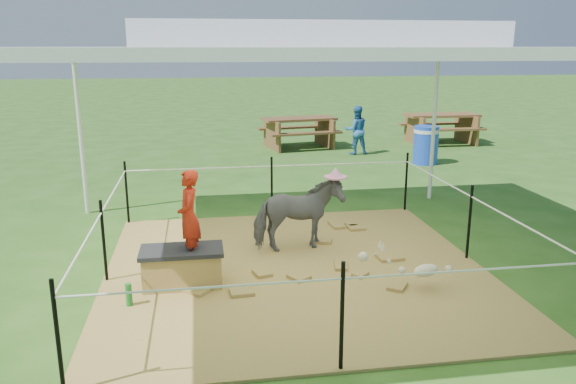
{
  "coord_description": "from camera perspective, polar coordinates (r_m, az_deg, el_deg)",
  "views": [
    {
      "loc": [
        -1.11,
        -6.37,
        2.68
      ],
      "look_at": [
        0.0,
        0.6,
        0.85
      ],
      "focal_mm": 35.0,
      "sensor_mm": 36.0,
      "label": 1
    }
  ],
  "objects": [
    {
      "name": "ground",
      "position": [
        7.0,
        0.78,
        -7.97
      ],
      "size": [
        90.0,
        90.0,
        0.0
      ],
      "primitive_type": "plane",
      "color": "#2D5919",
      "rests_on": "ground"
    },
    {
      "name": "hay_patch",
      "position": [
        7.0,
        0.78,
        -7.86
      ],
      "size": [
        4.6,
        4.6,
        0.03
      ],
      "primitive_type": "cube",
      "color": "brown",
      "rests_on": "ground"
    },
    {
      "name": "canopy_tent",
      "position": [
        6.47,
        0.86,
        14.63
      ],
      "size": [
        6.3,
        6.3,
        2.9
      ],
      "color": "silver",
      "rests_on": "ground"
    },
    {
      "name": "rope_fence",
      "position": [
        6.78,
        0.8,
        -2.95
      ],
      "size": [
        4.54,
        4.54,
        1.0
      ],
      "color": "black",
      "rests_on": "ground"
    },
    {
      "name": "straw_bale",
      "position": [
        6.57,
        -10.67,
        -7.67
      ],
      "size": [
        0.88,
        0.44,
        0.39
      ],
      "primitive_type": "cube",
      "rotation": [
        0.0,
        0.0,
        -0.0
      ],
      "color": "olive",
      "rests_on": "hay_patch"
    },
    {
      "name": "dark_cloth",
      "position": [
        6.49,
        -10.76,
        -5.88
      ],
      "size": [
        0.94,
        0.49,
        0.05
      ],
      "primitive_type": "cube",
      "rotation": [
        0.0,
        0.0,
        -0.0
      ],
      "color": "black",
      "rests_on": "straw_bale"
    },
    {
      "name": "woman",
      "position": [
        6.34,
        -10.07,
        -1.59
      ],
      "size": [
        0.25,
        0.38,
        1.05
      ],
      "primitive_type": "imported",
      "rotation": [
        0.0,
        0.0,
        -1.57
      ],
      "color": "red",
      "rests_on": "straw_bale"
    },
    {
      "name": "green_bottle",
      "position": [
        6.24,
        -15.86,
        -9.99
      ],
      "size": [
        0.07,
        0.07,
        0.24
      ],
      "primitive_type": "cylinder",
      "rotation": [
        0.0,
        0.0,
        -0.0
      ],
      "color": "#1B7928",
      "rests_on": "hay_patch"
    },
    {
      "name": "pony",
      "position": [
        7.44,
        1.03,
        -2.33
      ],
      "size": [
        1.23,
        0.71,
        0.98
      ],
      "primitive_type": "imported",
      "rotation": [
        0.0,
        0.0,
        1.73
      ],
      "color": "#4B4B50",
      "rests_on": "hay_patch"
    },
    {
      "name": "pink_hat",
      "position": [
        7.3,
        1.05,
        1.89
      ],
      "size": [
        0.31,
        0.31,
        0.14
      ],
      "primitive_type": "cylinder",
      "color": "pink",
      "rests_on": "pony"
    },
    {
      "name": "foal",
      "position": [
        6.52,
        13.84,
        -7.5
      ],
      "size": [
        1.02,
        0.79,
        0.5
      ],
      "primitive_type": null,
      "rotation": [
        0.0,
        0.0,
        0.36
      ],
      "color": "beige",
      "rests_on": "hay_patch"
    },
    {
      "name": "trash_barrel",
      "position": [
        13.59,
        13.81,
        4.66
      ],
      "size": [
        0.6,
        0.6,
        0.89
      ],
      "primitive_type": "cylinder",
      "rotation": [
        0.0,
        0.0,
        0.04
      ],
      "color": "blue",
      "rests_on": "ground"
    },
    {
      "name": "picnic_table_near",
      "position": [
        15.38,
        1.1,
        6.05
      ],
      "size": [
        2.17,
        1.73,
        0.82
      ],
      "primitive_type": "cube",
      "rotation": [
        0.0,
        0.0,
        0.17
      ],
      "color": "brown",
      "rests_on": "ground"
    },
    {
      "name": "picnic_table_far",
      "position": [
        16.62,
        15.25,
        6.23
      ],
      "size": [
        2.03,
        1.47,
        0.84
      ],
      "primitive_type": "cube",
      "rotation": [
        0.0,
        0.0,
        -0.0
      ],
      "color": "brown",
      "rests_on": "ground"
    },
    {
      "name": "distant_person",
      "position": [
        14.49,
        6.94,
        6.26
      ],
      "size": [
        0.61,
        0.48,
        1.24
      ],
      "primitive_type": "imported",
      "rotation": [
        0.0,
        0.0,
        3.16
      ],
      "color": "#2F6AB1",
      "rests_on": "ground"
    }
  ]
}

